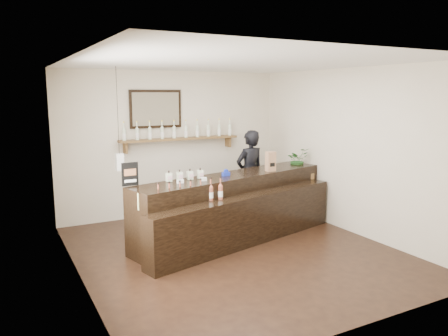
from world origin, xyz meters
The scene contains 10 objects.
ground centered at (0.00, 0.00, 0.00)m, with size 5.00×5.00×0.00m, color black.
room_shell centered at (0.00, 0.00, 1.70)m, with size 5.00×5.00×5.00m.
back_wall_decor centered at (-0.16, 2.37, 1.76)m, with size 2.66×0.96×1.69m.
counter centered at (0.34, 0.56, 0.49)m, with size 3.77×1.86×1.21m.
promo_sign centered at (-1.40, 0.64, 1.21)m, with size 0.25×0.03×0.34m.
paper_bag centered at (1.09, 0.69, 1.21)m, with size 0.16×0.12×0.34m.
tape_dispenser centered at (0.20, 0.67, 1.08)m, with size 0.14×0.07×0.11m.
side_cabinet centered at (2.00, 1.13, 0.45)m, with size 0.61×0.72×0.90m.
potted_plant centered at (2.00, 1.13, 1.12)m, with size 0.40×0.35×0.45m, color #295E25.
shopkeeper centered at (1.19, 1.55, 0.95)m, with size 0.69×0.46×1.91m, color black.
Camera 1 is at (-3.12, -5.50, 2.36)m, focal length 35.00 mm.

